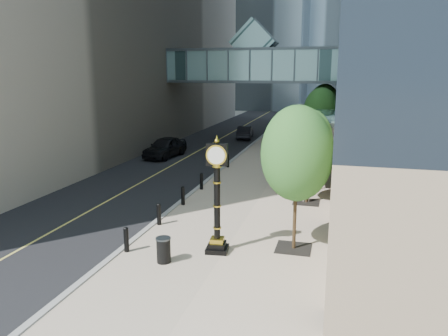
{
  "coord_description": "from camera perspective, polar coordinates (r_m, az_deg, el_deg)",
  "views": [
    {
      "loc": [
        5.1,
        -13.5,
        6.98
      ],
      "look_at": [
        0.23,
        4.83,
        2.77
      ],
      "focal_mm": 35.0,
      "sensor_mm": 36.0,
      "label": 1
    }
  ],
  "objects": [
    {
      "name": "pedestrian",
      "position": [
        23.95,
        10.68,
        -2.64
      ],
      "size": [
        0.58,
        0.41,
        1.5
      ],
      "primitive_type": "imported",
      "rotation": [
        0.0,
        0.0,
        3.25
      ],
      "color": "#ACA69E",
      "rests_on": "sidewalk"
    },
    {
      "name": "road",
      "position": [
        55.29,
        2.12,
        5.26
      ],
      "size": [
        8.0,
        180.0,
        0.02
      ],
      "primitive_type": "cube",
      "color": "black",
      "rests_on": "ground"
    },
    {
      "name": "entrance_canopy",
      "position": [
        27.69,
        11.51,
        6.48
      ],
      "size": [
        3.0,
        8.0,
        4.38
      ],
      "color": "#383F44",
      "rests_on": "ground"
    },
    {
      "name": "car_far",
      "position": [
        46.36,
        2.78,
        4.71
      ],
      "size": [
        1.88,
        4.24,
        1.35
      ],
      "primitive_type": "imported",
      "rotation": [
        0.0,
        0.0,
        3.25
      ],
      "color": "black",
      "rests_on": "road"
    },
    {
      "name": "curb",
      "position": [
        54.55,
        6.24,
        5.12
      ],
      "size": [
        0.25,
        180.0,
        0.07
      ],
      "primitive_type": "cube",
      "color": "gray",
      "rests_on": "ground"
    },
    {
      "name": "bollard_row",
      "position": [
        24.68,
        -4.1,
        -2.72
      ],
      "size": [
        0.2,
        16.2,
        0.9
      ],
      "color": "black",
      "rests_on": "sidewalk"
    },
    {
      "name": "street_clock",
      "position": [
        16.8,
        -0.91,
        -4.72
      ],
      "size": [
        0.92,
        0.92,
        4.48
      ],
      "rotation": [
        0.0,
        0.0,
        0.11
      ],
      "color": "black",
      "rests_on": "sidewalk"
    },
    {
      "name": "car_near",
      "position": [
        36.45,
        -7.7,
        2.73
      ],
      "size": [
        2.55,
        5.12,
        1.68
      ],
      "primitive_type": "imported",
      "rotation": [
        0.0,
        0.0,
        -0.12
      ],
      "color": "black",
      "rests_on": "road"
    },
    {
      "name": "street_trees",
      "position": [
        30.32,
        12.02,
        6.11
      ],
      "size": [
        2.82,
        28.8,
        5.8
      ],
      "color": "black",
      "rests_on": "sidewalk"
    },
    {
      "name": "ground",
      "position": [
        16.03,
        -5.39,
        -13.35
      ],
      "size": [
        320.0,
        320.0,
        0.0
      ],
      "primitive_type": "plane",
      "color": "gray",
      "rests_on": "ground"
    },
    {
      "name": "skywalk",
      "position": [
        42.29,
        3.94,
        13.48
      ],
      "size": [
        17.0,
        4.2,
        5.8
      ],
      "color": "slate",
      "rests_on": "ground"
    },
    {
      "name": "sidewalk",
      "position": [
        54.11,
        10.44,
        4.92
      ],
      "size": [
        8.0,
        180.0,
        0.06
      ],
      "primitive_type": "cube",
      "color": "tan",
      "rests_on": "ground"
    },
    {
      "name": "trash_bin",
      "position": [
        16.53,
        -7.89,
        -10.65
      ],
      "size": [
        0.54,
        0.54,
        0.9
      ],
      "primitive_type": "cylinder",
      "rotation": [
        0.0,
        0.0,
        -0.03
      ],
      "color": "black",
      "rests_on": "sidewalk"
    }
  ]
}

